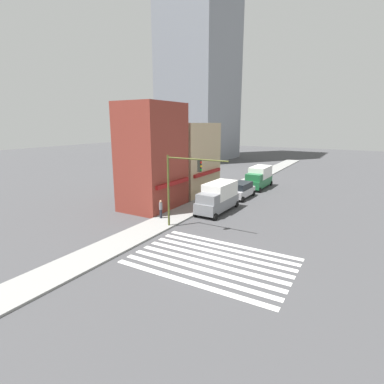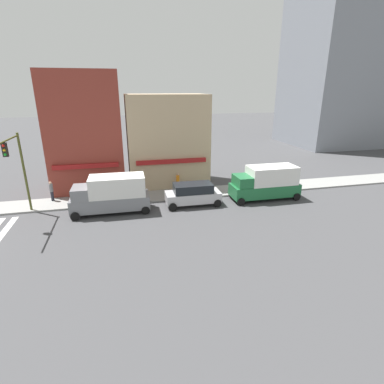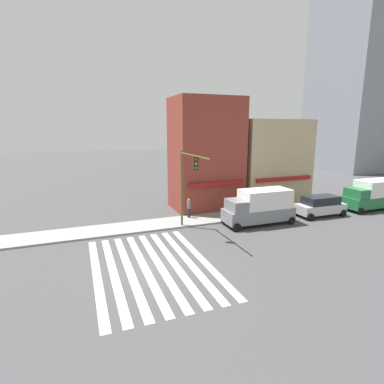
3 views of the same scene
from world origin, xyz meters
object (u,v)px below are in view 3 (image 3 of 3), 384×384
Objects in this scene: pedestrian_orange_vest at (290,197)px; suv_silver at (320,205)px; traffic_signal at (187,177)px; box_truck_green at (373,194)px; pedestrian_grey_coat at (189,208)px; box_truck_grey at (259,206)px.

suv_silver is at bearing 96.16° from pedestrian_orange_vest.
box_truck_green is at bearing -1.01° from traffic_signal.
box_truck_green is 3.51× the size of pedestrian_grey_coat.
box_truck_grey is (6.54, -0.36, -2.89)m from traffic_signal.
suv_silver is at bearing 6.10° from pedestrian_grey_coat.
suv_silver is 0.76× the size of box_truck_green.
traffic_signal is 4.86m from pedestrian_grey_coat.
traffic_signal is at bearing 179.73° from suv_silver.
traffic_signal is 1.36× the size of suv_silver.
box_truck_grey is 7.22m from pedestrian_orange_vest.
suv_silver is (13.35, -0.36, -3.44)m from traffic_signal.
traffic_signal is at bearing 178.71° from box_truck_green.
pedestrian_grey_coat is (-18.84, 3.56, -0.51)m from box_truck_green.
traffic_signal is 13.79m from suv_silver.
box_truck_grey reaches higher than suv_silver.
traffic_signal reaches higher than suv_silver.
pedestrian_grey_coat is (1.32, 3.21, -3.40)m from traffic_signal.
pedestrian_orange_vest is (6.18, 3.68, -0.51)m from box_truck_grey.
pedestrian_orange_vest is (-7.43, 3.68, -0.51)m from box_truck_green.
box_truck_grey is at bearing 27.41° from pedestrian_orange_vest.
box_truck_green is (20.16, -0.36, -2.89)m from traffic_signal.
pedestrian_grey_coat is (-12.02, 3.56, 0.04)m from suv_silver.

